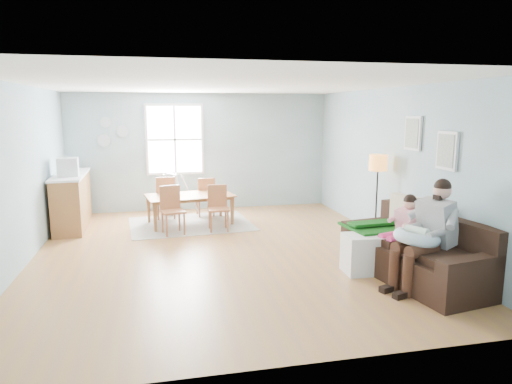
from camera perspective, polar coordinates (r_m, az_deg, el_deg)
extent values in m
cube|color=#AA773C|center=(7.61, -4.13, -7.82)|extent=(8.40, 9.40, 0.08)
cube|color=white|center=(7.27, -4.45, 15.61)|extent=(8.40, 9.40, 0.60)
cube|color=#7B95A1|center=(11.91, -7.39, 5.47)|extent=(8.40, 0.08, 3.90)
cube|color=#7B95A1|center=(2.86, 8.97, -9.42)|extent=(8.40, 0.08, 3.90)
cube|color=#7B95A1|center=(8.88, 23.42, 3.15)|extent=(0.08, 9.40, 3.90)
cube|color=silver|center=(10.67, -10.11, 6.47)|extent=(1.32, 0.06, 1.62)
cube|color=white|center=(10.64, -10.11, 6.46)|extent=(1.20, 0.02, 1.50)
cube|color=silver|center=(10.63, -10.11, 6.46)|extent=(1.20, 0.03, 0.04)
cube|color=silver|center=(10.63, -10.11, 6.46)|extent=(0.04, 0.03, 1.50)
cube|color=silver|center=(6.94, 22.78, 4.79)|extent=(0.04, 0.44, 0.54)
cube|color=slate|center=(6.92, 22.61, 4.79)|extent=(0.01, 0.36, 0.46)
cube|color=silver|center=(7.68, 19.04, 6.96)|extent=(0.04, 0.44, 0.54)
cube|color=slate|center=(7.67, 18.88, 6.96)|extent=(0.01, 0.36, 0.46)
cylinder|color=#96ADB4|center=(10.70, -18.32, 8.28)|extent=(0.24, 0.02, 0.24)
cylinder|color=#96ADB4|center=(10.68, -16.37, 7.30)|extent=(0.26, 0.02, 0.26)
cylinder|color=#96ADB4|center=(10.72, -18.46, 6.13)|extent=(0.28, 0.02, 0.28)
cube|color=black|center=(6.75, 19.00, -8.38)|extent=(1.30, 2.34, 0.44)
cube|color=black|center=(6.87, 21.55, -4.34)|extent=(0.58, 2.22, 0.45)
cube|color=black|center=(5.98, 25.45, -8.14)|extent=(0.97, 0.37, 0.17)
cube|color=black|center=(7.42, 14.11, -4.02)|extent=(0.97, 0.37, 0.17)
cube|color=#124F13|center=(7.19, 15.21, -4.18)|extent=(1.08, 0.90, 0.04)
cube|color=#C0AF92|center=(7.21, 18.06, -2.37)|extent=(0.23, 0.53, 0.51)
cube|color=gray|center=(6.43, 21.67, -3.54)|extent=(0.48, 0.55, 0.62)
sphere|color=tan|center=(6.40, 22.27, 0.18)|extent=(0.23, 0.23, 0.23)
sphere|color=black|center=(6.39, 22.30, 0.59)|extent=(0.22, 0.22, 0.22)
cylinder|color=#381E14|center=(6.15, 20.08, -6.87)|extent=(0.51, 0.30, 0.17)
cylinder|color=#381E14|center=(6.30, 18.50, -6.39)|extent=(0.51, 0.30, 0.17)
cylinder|color=#381E14|center=(6.08, 18.46, -9.90)|extent=(0.14, 0.14, 0.55)
cylinder|color=#381E14|center=(6.23, 16.89, -9.33)|extent=(0.14, 0.14, 0.55)
cube|color=black|center=(6.10, 17.80, -12.13)|extent=(0.27, 0.17, 0.08)
cube|color=black|center=(6.25, 16.23, -11.51)|extent=(0.27, 0.17, 0.08)
torus|color=#C9ECFB|center=(6.24, 19.44, -5.37)|extent=(0.67, 0.66, 0.24)
cylinder|color=silver|center=(6.22, 19.48, -4.70)|extent=(0.25, 0.33, 0.13)
sphere|color=tan|center=(6.32, 18.27, -4.20)|extent=(0.11, 0.11, 0.11)
cube|color=white|center=(6.81, 18.38, -3.60)|extent=(0.32, 0.35, 0.40)
sphere|color=tan|center=(6.78, 18.69, -1.30)|extent=(0.19, 0.19, 0.19)
sphere|color=black|center=(6.77, 18.71, -1.03)|extent=(0.18, 0.18, 0.18)
cylinder|color=#F13B7F|center=(6.62, 17.25, -5.53)|extent=(0.34, 0.19, 0.10)
cylinder|color=#F13B7F|center=(6.72, 16.29, -5.25)|extent=(0.34, 0.19, 0.10)
cylinder|color=#F13B7F|center=(6.56, 16.23, -7.30)|extent=(0.08, 0.08, 0.33)
cylinder|color=#F13B7F|center=(6.66, 15.28, -6.98)|extent=(0.08, 0.08, 0.33)
cylinder|color=black|center=(8.44, 14.59, -5.93)|extent=(0.27, 0.27, 0.03)
cylinder|color=black|center=(8.28, 14.80, -1.48)|extent=(0.03, 0.03, 1.37)
cylinder|color=#FE9335|center=(8.17, 15.03, 3.55)|extent=(0.31, 0.31, 0.27)
cube|color=white|center=(6.76, 13.11, -7.54)|extent=(0.52, 0.46, 0.56)
cube|color=black|center=(6.68, 11.33, -7.70)|extent=(0.04, 0.38, 0.45)
cube|color=#A39D95|center=(9.49, -8.15, -3.97)|extent=(2.57, 2.04, 0.01)
imported|color=brown|center=(9.42, -8.19, -2.22)|extent=(1.86, 1.24, 0.61)
cube|color=#945633|center=(8.68, -10.35, -2.42)|extent=(0.49, 0.49, 0.04)
cube|color=#945633|center=(8.81, -10.71, -0.63)|extent=(0.39, 0.13, 0.45)
cylinder|color=#945633|center=(8.53, -11.10, -4.18)|extent=(0.04, 0.04, 0.44)
cylinder|color=#945633|center=(8.62, -8.95, -3.98)|extent=(0.04, 0.04, 0.44)
cylinder|color=#945633|center=(8.85, -11.63, -3.69)|extent=(0.04, 0.04, 0.44)
cylinder|color=#945633|center=(8.93, -9.55, -3.50)|extent=(0.04, 0.04, 0.44)
cube|color=#945633|center=(8.82, -4.72, -2.18)|extent=(0.41, 0.41, 0.04)
cube|color=#945633|center=(8.95, -4.87, -0.45)|extent=(0.38, 0.05, 0.44)
cylinder|color=#945633|center=(8.70, -5.64, -3.81)|extent=(0.04, 0.04, 0.43)
cylinder|color=#945633|center=(8.73, -3.53, -3.73)|extent=(0.04, 0.04, 0.43)
cylinder|color=#945633|center=(9.01, -5.83, -3.32)|extent=(0.04, 0.04, 0.43)
cylinder|color=#945633|center=(9.04, -3.80, -3.24)|extent=(0.04, 0.04, 0.43)
cube|color=#945633|center=(10.00, -11.29, -0.74)|extent=(0.46, 0.46, 0.04)
cube|color=#945633|center=(9.77, -11.22, 0.50)|extent=(0.40, 0.08, 0.46)
cylinder|color=#945633|center=(10.23, -10.40, -1.75)|extent=(0.04, 0.04, 0.45)
cylinder|color=#945633|center=(10.19, -12.30, -1.86)|extent=(0.04, 0.04, 0.45)
cylinder|color=#945633|center=(9.90, -10.16, -2.14)|extent=(0.04, 0.04, 0.45)
cylinder|color=#945633|center=(9.86, -12.12, -2.25)|extent=(0.04, 0.04, 0.45)
cube|color=#945633|center=(10.12, -6.37, -0.64)|extent=(0.42, 0.42, 0.04)
cube|color=#945633|center=(9.91, -6.21, 0.50)|extent=(0.38, 0.07, 0.43)
cylinder|color=#945633|center=(10.35, -5.65, -1.58)|extent=(0.04, 0.04, 0.42)
cylinder|color=#945633|center=(10.29, -7.38, -1.68)|extent=(0.04, 0.04, 0.42)
cylinder|color=#945633|center=(10.04, -5.30, -1.93)|extent=(0.04, 0.04, 0.42)
cylinder|color=#945633|center=(9.99, -7.08, -2.04)|extent=(0.04, 0.04, 0.42)
cube|color=brown|center=(9.81, -21.99, -1.06)|extent=(0.59, 1.90, 1.05)
cube|color=white|center=(9.72, -22.20, 2.03)|extent=(0.63, 1.95, 0.04)
cube|color=silver|center=(9.34, -22.45, 2.91)|extent=(0.40, 0.38, 0.35)
cube|color=black|center=(9.36, -23.51, 2.85)|extent=(0.05, 0.29, 0.25)
cylinder|color=silver|center=(10.28, -10.43, 2.19)|extent=(0.22, 0.50, 0.04)
ellipsoid|color=beige|center=(10.37, -10.33, -0.64)|extent=(0.37, 0.37, 0.23)
cylinder|color=silver|center=(10.32, -10.38, 0.77)|extent=(0.01, 0.01, 0.41)
cylinder|color=silver|center=(9.98, -11.22, -0.66)|extent=(0.20, 0.42, 0.91)
cylinder|color=silver|center=(10.21, -8.22, -0.34)|extent=(0.41, 0.22, 0.91)
cylinder|color=silver|center=(10.51, -12.42, -0.17)|extent=(0.41, 0.22, 0.91)
cylinder|color=silver|center=(10.73, -9.53, 0.13)|extent=(0.20, 0.42, 0.91)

